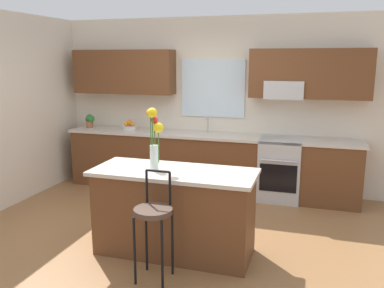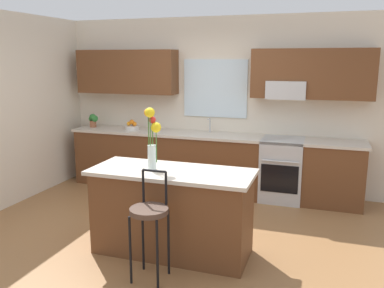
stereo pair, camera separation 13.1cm
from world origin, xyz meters
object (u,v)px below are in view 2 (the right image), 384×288
(kitchen_island, at_px, (172,212))
(bar_stool_near, at_px, (149,215))
(flower_vase, at_px, (152,134))
(fruit_bowl_oranges, at_px, (132,126))
(potted_plant_small, at_px, (93,120))
(oven_range, at_px, (282,170))

(kitchen_island, bearing_deg, bar_stool_near, -90.00)
(kitchen_island, height_order, flower_vase, flower_vase)
(flower_vase, xyz_separation_m, fruit_bowl_oranges, (-1.33, 2.15, -0.32))
(bar_stool_near, bearing_deg, fruit_bowl_oranges, 119.67)
(kitchen_island, relative_size, potted_plant_small, 7.59)
(kitchen_island, distance_m, bar_stool_near, 0.59)
(kitchen_island, xyz_separation_m, bar_stool_near, (0.00, -0.57, 0.17))
(bar_stool_near, distance_m, potted_plant_small, 3.52)
(flower_vase, bearing_deg, kitchen_island, 9.01)
(fruit_bowl_oranges, bearing_deg, oven_range, -0.66)
(kitchen_island, relative_size, bar_stool_near, 1.65)
(oven_range, bearing_deg, potted_plant_small, 179.59)
(bar_stool_near, xyz_separation_m, fruit_bowl_oranges, (-1.53, 2.68, 0.34))
(potted_plant_small, bearing_deg, fruit_bowl_oranges, 0.43)
(oven_range, height_order, kitchen_island, same)
(oven_range, relative_size, fruit_bowl_oranges, 3.83)
(kitchen_island, bearing_deg, flower_vase, -170.99)
(bar_stool_near, relative_size, potted_plant_small, 4.60)
(oven_range, relative_size, flower_vase, 1.41)
(fruit_bowl_oranges, bearing_deg, flower_vase, -58.25)
(bar_stool_near, relative_size, fruit_bowl_oranges, 4.34)
(kitchen_island, height_order, fruit_bowl_oranges, fruit_bowl_oranges)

